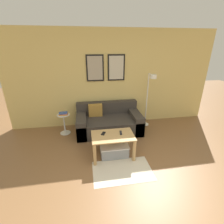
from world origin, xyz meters
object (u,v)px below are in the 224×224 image
book_stack (64,114)px  cell_phone (103,133)px  floor_lamp (150,94)px  coffee_table (113,140)px  couch (108,122)px  storage_bin (114,149)px  side_table (64,122)px  remote_control (121,133)px

book_stack → cell_phone: book_stack is taller
floor_lamp → book_stack: 2.26m
coffee_table → floor_lamp: size_ratio=0.57×
couch → coffee_table: size_ratio=1.96×
couch → cell_phone: size_ratio=11.86×
coffee_table → storage_bin: bearing=55.6°
coffee_table → floor_lamp: floor_lamp is taller
floor_lamp → side_table: bearing=179.9°
side_table → book_stack: bearing=-16.5°
book_stack → remote_control: book_stack is taller
remote_control → cell_phone: bearing=-178.9°
storage_bin → remote_control: size_ratio=3.88×
side_table → remote_control: bearing=-40.6°
remote_control → cell_phone: 0.35m
book_stack → storage_bin: bearing=-44.3°
coffee_table → cell_phone: 0.23m
storage_bin → couch: bearing=88.0°
floor_lamp → remote_control: (-0.99, -1.06, -0.46)m
book_stack → cell_phone: bearing=-49.1°
couch → book_stack: 1.17m
couch → cell_phone: bearing=-103.8°
storage_bin → cell_phone: cell_phone is taller
storage_bin → book_stack: (-1.09, 1.07, 0.43)m
storage_bin → floor_lamp: size_ratio=0.39×
storage_bin → cell_phone: bearing=167.4°
coffee_table → cell_phone: size_ratio=6.04×
coffee_table → floor_lamp: 1.71m
couch → floor_lamp: bearing=0.9°
couch → side_table: (-1.14, 0.02, 0.07)m
coffee_table → storage_bin: size_ratio=1.45×
book_stack → cell_phone: (0.88, -1.02, -0.07)m
coffee_table → cell_phone: bearing=152.7°
coffee_table → remote_control: 0.21m
storage_bin → side_table: 1.55m
floor_lamp → cell_phone: 1.75m
book_stack → cell_phone: 1.35m
couch → storage_bin: couch is taller
storage_bin → coffee_table: bearing=-124.4°
book_stack → remote_control: size_ratio=1.53×
couch → remote_control: (0.11, -1.04, 0.24)m
coffee_table → book_stack: book_stack is taller
floor_lamp → book_stack: bearing=180.0°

